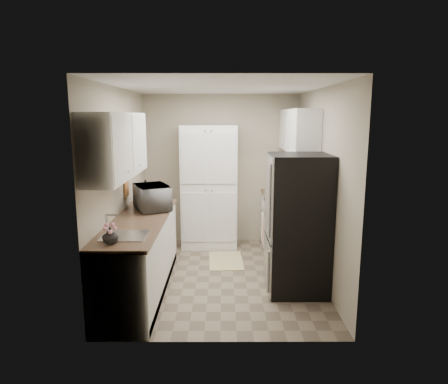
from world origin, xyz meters
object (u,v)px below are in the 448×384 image
Objects in this scene: refrigerator at (298,224)px; wine_bottle at (146,192)px; electric_range at (289,234)px; pantry_cabinet at (209,187)px; microwave at (153,197)px; toaster_oven at (283,187)px.

refrigerator is 2.22m from wine_bottle.
refrigerator is at bearing -92.48° from electric_range.
pantry_cabinet is 1.77× the size of electric_range.
wine_bottle reaches higher than electric_range.
wine_bottle is (-0.88, -0.83, 0.07)m from pantry_cabinet.
microwave is 1.80× the size of toaster_oven.
electric_range is 3.76× the size of wine_bottle.
wine_bottle is at bearing -136.53° from pantry_cabinet.
wine_bottle is at bearing 156.16° from refrigerator.
wine_bottle is (-2.05, 0.09, 0.59)m from electric_range.
toaster_oven is at bearing -2.29° from pantry_cabinet.
wine_bottle is (-2.02, 0.89, 0.22)m from refrigerator.
microwave reaches higher than wine_bottle.
electric_range is 1.92× the size of microwave.
pantry_cabinet reaches higher than wine_bottle.
toaster_oven is at bearing -82.77° from microwave.
refrigerator is 1.93m from microwave.
pantry_cabinet reaches higher than electric_range.
microwave is 2.25m from toaster_oven.
microwave is at bearing -160.31° from toaster_oven.
refrigerator is at bearing -23.84° from wine_bottle.
refrigerator reaches higher than microwave.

